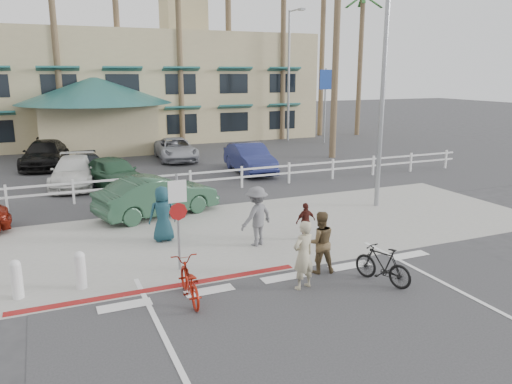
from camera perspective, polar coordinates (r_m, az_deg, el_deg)
name	(u,v)px	position (r m, az deg, el deg)	size (l,w,h in m)	color
ground	(295,287)	(12.47, 4.47, -10.76)	(140.00, 140.00, 0.00)	#333335
bike_path	(339,323)	(10.93, 9.52, -14.60)	(12.00, 16.00, 0.01)	#333335
sidewalk_plaza	(230,234)	(16.31, -2.94, -4.77)	(22.00, 7.00, 0.01)	gray
cross_street	(195,205)	(19.95, -6.97, -1.43)	(40.00, 5.00, 0.01)	#333335
parking_lot	(147,165)	(28.99, -12.35, 3.05)	(50.00, 16.00, 0.01)	#333335
curb_red	(163,288)	(12.56, -10.63, -10.74)	(7.00, 0.25, 0.02)	maroon
rail_fence	(193,181)	(21.84, -7.25, 1.21)	(29.40, 0.16, 1.00)	silver
building	(136,65)	(41.68, -13.61, 13.90)	(28.00, 16.00, 11.30)	tan
sign_post	(178,217)	(13.13, -8.91, -2.88)	(0.50, 0.10, 2.90)	gray
bollard_0	(80,270)	(12.90, -19.43, -8.40)	(0.26, 0.26, 0.95)	silver
bollard_1	(17,279)	(12.92, -25.69, -8.97)	(0.26, 0.26, 0.95)	silver
streetlight_0	(383,89)	(19.55, 14.30, 11.30)	(0.60, 2.00, 9.00)	gray
streetlight_1	(289,77)	(38.20, 3.76, 12.96)	(0.60, 2.00, 9.50)	gray
info_sign	(325,105)	(37.50, 7.89, 9.87)	(1.20, 0.16, 5.60)	navy
palm_3	(55,41)	(35.10, -21.97, 15.67)	(4.00, 4.00, 14.00)	#1E4F1F
palm_4	(117,36)	(36.50, -15.55, 16.81)	(4.00, 4.00, 15.00)	#1E4F1F
palm_5	(180,52)	(36.28, -8.72, 15.57)	(4.00, 4.00, 13.00)	#1E4F1F
palm_6	(228,25)	(38.57, -3.18, 18.55)	(4.00, 4.00, 17.00)	#1E4F1F
palm_7	(283,46)	(39.14, 3.12, 16.27)	(4.00, 4.00, 14.00)	#1E4F1F
palm_8	(322,42)	(41.95, 7.60, 16.68)	(4.00, 4.00, 15.00)	#1E4F1F
palm_9	(360,55)	(42.69, 11.85, 15.12)	(4.00, 4.00, 13.00)	#1E4F1F
palm_11	(336,39)	(30.80, 9.17, 16.87)	(4.00, 4.00, 14.00)	#1E4F1F
bike_red	(189,281)	(11.70, -7.69, -10.05)	(0.62, 1.78, 0.94)	maroon
rider_red	(303,255)	(12.10, 5.44, -7.19)	(0.62, 0.41, 1.71)	tan
bike_black	(383,265)	(12.87, 14.27, -8.07)	(0.45, 1.60, 0.96)	black
rider_black	(320,242)	(13.11, 7.30, -5.70)	(0.80, 0.63, 1.65)	brown
pedestrian_a	(257,216)	(14.98, 0.07, -2.79)	(1.18, 0.68, 1.82)	#5D5D62
pedestrian_child	(306,221)	(15.67, 5.70, -3.35)	(0.69, 0.29, 1.18)	#431612
pedestrian_b	(163,214)	(15.64, -10.62, -2.48)	(0.85, 0.55, 1.74)	#173B47
car_white_sedan	(157,196)	(18.51, -11.22, -0.44)	(1.56, 4.46, 1.47)	#264632
lot_car_1	(88,168)	(25.32, -18.63, 2.58)	(1.73, 4.26, 1.24)	black
lot_car_2	(114,173)	(23.26, -15.93, 2.11)	(1.71, 4.25, 1.45)	#264C33
lot_car_3	(250,158)	(26.05, -0.72, 3.87)	(1.58, 4.54, 1.50)	navy
lot_car_4	(45,154)	(29.92, -22.99, 4.00)	(2.01, 4.95, 1.44)	black
lot_car_5	(176,149)	(30.24, -9.15, 4.85)	(2.14, 4.64, 1.29)	#9D9EA7
lot_car_6	(74,172)	(24.42, -20.13, 2.18)	(1.86, 4.57, 1.33)	silver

